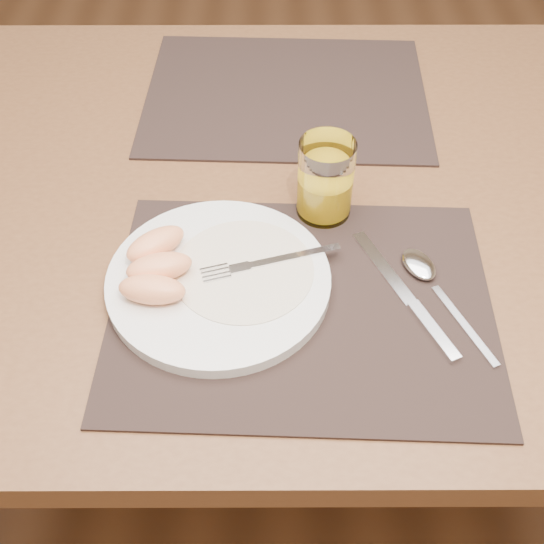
{
  "coord_description": "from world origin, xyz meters",
  "views": [
    {
      "loc": [
        -0.03,
        -0.73,
        1.38
      ],
      "look_at": [
        -0.03,
        -0.18,
        0.77
      ],
      "focal_mm": 45.0,
      "sensor_mm": 36.0,
      "label": 1
    }
  ],
  "objects_px": {
    "table": "(289,227)",
    "placemat_near": "(302,304)",
    "placemat_far": "(286,95)",
    "knife": "(412,303)",
    "fork": "(259,264)",
    "spoon": "(425,273)",
    "juice_glass": "(325,183)",
    "plate": "(219,281)"
  },
  "relations": [
    {
      "from": "table",
      "to": "placemat_near",
      "type": "height_order",
      "value": "placemat_near"
    },
    {
      "from": "table",
      "to": "placemat_near",
      "type": "bearing_deg",
      "value": -87.54
    },
    {
      "from": "placemat_far",
      "to": "knife",
      "type": "xyz_separation_m",
      "value": [
        0.14,
        -0.44,
        0.0
      ]
    },
    {
      "from": "placemat_near",
      "to": "fork",
      "type": "distance_m",
      "value": 0.07
    },
    {
      "from": "placemat_near",
      "to": "spoon",
      "type": "height_order",
      "value": "spoon"
    },
    {
      "from": "placemat_near",
      "to": "spoon",
      "type": "xyz_separation_m",
      "value": [
        0.15,
        0.04,
        0.01
      ]
    },
    {
      "from": "table",
      "to": "juice_glass",
      "type": "height_order",
      "value": "juice_glass"
    },
    {
      "from": "placemat_near",
      "to": "spoon",
      "type": "relative_size",
      "value": 2.44
    },
    {
      "from": "knife",
      "to": "spoon",
      "type": "xyz_separation_m",
      "value": [
        0.02,
        0.05,
        0.0
      ]
    },
    {
      "from": "table",
      "to": "spoon",
      "type": "distance_m",
      "value": 0.26
    },
    {
      "from": "plate",
      "to": "fork",
      "type": "bearing_deg",
      "value": 20.3
    },
    {
      "from": "fork",
      "to": "juice_glass",
      "type": "height_order",
      "value": "juice_glass"
    },
    {
      "from": "table",
      "to": "juice_glass",
      "type": "relative_size",
      "value": 12.77
    },
    {
      "from": "plate",
      "to": "spoon",
      "type": "distance_m",
      "value": 0.25
    },
    {
      "from": "table",
      "to": "knife",
      "type": "distance_m",
      "value": 0.28
    },
    {
      "from": "placemat_near",
      "to": "plate",
      "type": "height_order",
      "value": "plate"
    },
    {
      "from": "plate",
      "to": "juice_glass",
      "type": "xyz_separation_m",
      "value": [
        0.13,
        0.13,
        0.04
      ]
    },
    {
      "from": "spoon",
      "to": "juice_glass",
      "type": "relative_size",
      "value": 1.68
    },
    {
      "from": "plate",
      "to": "fork",
      "type": "relative_size",
      "value": 1.57
    },
    {
      "from": "plate",
      "to": "fork",
      "type": "distance_m",
      "value": 0.05
    },
    {
      "from": "juice_glass",
      "to": "placemat_far",
      "type": "bearing_deg",
      "value": 99.23
    },
    {
      "from": "placemat_far",
      "to": "spoon",
      "type": "bearing_deg",
      "value": -67.62
    },
    {
      "from": "spoon",
      "to": "table",
      "type": "bearing_deg",
      "value": 132.45
    },
    {
      "from": "plate",
      "to": "juice_glass",
      "type": "height_order",
      "value": "juice_glass"
    },
    {
      "from": "table",
      "to": "fork",
      "type": "distance_m",
      "value": 0.21
    },
    {
      "from": "placemat_near",
      "to": "knife",
      "type": "relative_size",
      "value": 2.18
    },
    {
      "from": "placemat_far",
      "to": "knife",
      "type": "distance_m",
      "value": 0.46
    },
    {
      "from": "placemat_near",
      "to": "plate",
      "type": "distance_m",
      "value": 0.1
    },
    {
      "from": "spoon",
      "to": "placemat_near",
      "type": "bearing_deg",
      "value": -164.12
    },
    {
      "from": "table",
      "to": "plate",
      "type": "height_order",
      "value": "plate"
    },
    {
      "from": "table",
      "to": "knife",
      "type": "height_order",
      "value": "knife"
    },
    {
      "from": "placemat_far",
      "to": "plate",
      "type": "distance_m",
      "value": 0.42
    },
    {
      "from": "placemat_far",
      "to": "plate",
      "type": "height_order",
      "value": "plate"
    },
    {
      "from": "placemat_near",
      "to": "placemat_far",
      "type": "relative_size",
      "value": 1.0
    },
    {
      "from": "spoon",
      "to": "placemat_far",
      "type": "bearing_deg",
      "value": 112.38
    },
    {
      "from": "table",
      "to": "placemat_far",
      "type": "xyz_separation_m",
      "value": [
        -0.0,
        0.22,
        0.09
      ]
    },
    {
      "from": "placemat_far",
      "to": "juice_glass",
      "type": "xyz_separation_m",
      "value": [
        0.05,
        -0.28,
        0.05
      ]
    },
    {
      "from": "knife",
      "to": "placemat_far",
      "type": "bearing_deg",
      "value": 107.68
    },
    {
      "from": "table",
      "to": "placemat_far",
      "type": "bearing_deg",
      "value": 90.45
    },
    {
      "from": "table",
      "to": "spoon",
      "type": "xyz_separation_m",
      "value": [
        0.16,
        -0.18,
        0.09
      ]
    },
    {
      "from": "knife",
      "to": "juice_glass",
      "type": "bearing_deg",
      "value": 120.24
    },
    {
      "from": "placemat_near",
      "to": "fork",
      "type": "height_order",
      "value": "fork"
    }
  ]
}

